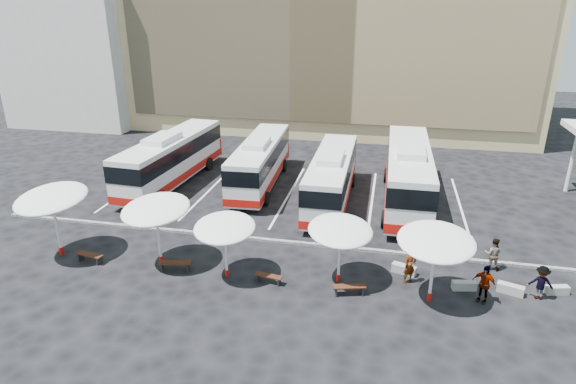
% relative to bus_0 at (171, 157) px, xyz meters
% --- Properties ---
extents(ground, '(120.00, 120.00, 0.00)m').
position_rel_bus_0_xyz_m(ground, '(9.29, -8.51, -2.06)').
color(ground, black).
rests_on(ground, ground).
extents(sandstone_building, '(42.00, 18.25, 29.60)m').
position_rel_bus_0_xyz_m(sandstone_building, '(9.29, 23.36, 10.56)').
color(sandstone_building, tan).
rests_on(sandstone_building, ground).
extents(apartment_block, '(14.00, 14.00, 18.00)m').
position_rel_bus_0_xyz_m(apartment_block, '(-18.71, 19.49, 6.94)').
color(apartment_block, silver).
rests_on(apartment_block, ground).
extents(curb_divider, '(34.00, 0.25, 0.15)m').
position_rel_bus_0_xyz_m(curb_divider, '(9.29, -8.01, -1.99)').
color(curb_divider, black).
rests_on(curb_divider, ground).
extents(bay_lines, '(24.15, 12.00, 0.01)m').
position_rel_bus_0_xyz_m(bay_lines, '(9.29, -0.51, -2.06)').
color(bay_lines, white).
rests_on(bay_lines, ground).
extents(bus_0, '(3.55, 12.87, 4.04)m').
position_rel_bus_0_xyz_m(bus_0, '(0.00, 0.00, 0.00)').
color(bus_0, silver).
rests_on(bus_0, ground).
extents(bus_1, '(3.21, 11.99, 3.77)m').
position_rel_bus_0_xyz_m(bus_1, '(6.71, 1.07, -0.14)').
color(bus_1, silver).
rests_on(bus_1, ground).
extents(bus_2, '(2.85, 11.85, 3.75)m').
position_rel_bus_0_xyz_m(bus_2, '(12.47, -1.29, -0.15)').
color(bus_2, silver).
rests_on(bus_2, ground).
extents(bus_3, '(3.23, 13.49, 4.27)m').
position_rel_bus_0_xyz_m(bus_3, '(17.58, -0.14, 0.12)').
color(bus_3, silver).
rests_on(bus_3, ground).
extents(sunshade_0, '(4.51, 4.55, 3.95)m').
position_rel_bus_0_xyz_m(sunshade_0, '(-1.20, -11.97, 1.29)').
color(sunshade_0, silver).
rests_on(sunshade_0, ground).
extents(sunshade_1, '(4.27, 4.31, 3.71)m').
position_rel_bus_0_xyz_m(sunshade_1, '(4.65, -11.69, 1.09)').
color(sunshade_1, silver).
rests_on(sunshade_1, ground).
extents(sunshade_2, '(3.31, 3.34, 3.21)m').
position_rel_bus_0_xyz_m(sunshade_2, '(8.53, -12.19, 0.66)').
color(sunshade_2, silver).
rests_on(sunshade_2, ground).
extents(sunshade_3, '(4.20, 4.22, 3.30)m').
position_rel_bus_0_xyz_m(sunshade_3, '(14.16, -11.47, 0.74)').
color(sunshade_3, silver).
rests_on(sunshade_3, ground).
extents(sunshade_4, '(3.65, 3.69, 3.63)m').
position_rel_bus_0_xyz_m(sunshade_4, '(18.53, -12.27, 1.02)').
color(sunshade_4, silver).
rests_on(sunshade_4, ground).
extents(wood_bench_0, '(1.60, 0.64, 0.48)m').
position_rel_bus_0_xyz_m(wood_bench_0, '(0.84, -12.39, -1.70)').
color(wood_bench_0, black).
rests_on(wood_bench_0, ground).
extents(wood_bench_1, '(1.72, 0.78, 0.51)m').
position_rel_bus_0_xyz_m(wood_bench_1, '(5.72, -12.28, -1.67)').
color(wood_bench_1, black).
rests_on(wood_bench_1, ground).
extents(wood_bench_2, '(1.44, 0.57, 0.43)m').
position_rel_bus_0_xyz_m(wood_bench_2, '(10.79, -12.38, -1.73)').
color(wood_bench_2, black).
rests_on(wood_bench_2, ground).
extents(wood_bench_3, '(1.63, 0.83, 0.48)m').
position_rel_bus_0_xyz_m(wood_bench_3, '(14.80, -12.59, -1.69)').
color(wood_bench_3, black).
rests_on(wood_bench_3, ground).
extents(conc_bench_0, '(1.30, 0.80, 0.46)m').
position_rel_bus_0_xyz_m(conc_bench_0, '(17.39, -10.02, -1.83)').
color(conc_bench_0, gray).
rests_on(conc_bench_0, ground).
extents(conc_bench_1, '(1.21, 0.61, 0.43)m').
position_rel_bus_0_xyz_m(conc_bench_1, '(20.24, -10.96, -1.85)').
color(conc_bench_1, gray).
rests_on(conc_bench_1, ground).
extents(conc_bench_2, '(1.28, 0.77, 0.46)m').
position_rel_bus_0_xyz_m(conc_bench_2, '(22.38, -10.83, -1.84)').
color(conc_bench_2, gray).
rests_on(conc_bench_2, ground).
extents(conc_bench_3, '(1.15, 0.62, 0.41)m').
position_rel_bus_0_xyz_m(conc_bench_3, '(24.56, -10.41, -1.86)').
color(conc_bench_3, gray).
rests_on(conc_bench_3, ground).
extents(passenger_0, '(0.82, 0.78, 1.89)m').
position_rel_bus_0_xyz_m(passenger_0, '(17.60, -10.86, -1.12)').
color(passenger_0, black).
rests_on(passenger_0, ground).
extents(passenger_1, '(0.95, 0.79, 1.77)m').
position_rel_bus_0_xyz_m(passenger_1, '(21.87, -8.62, -1.18)').
color(passenger_1, black).
rests_on(passenger_1, ground).
extents(passenger_2, '(1.19, 0.95, 1.89)m').
position_rel_bus_0_xyz_m(passenger_2, '(20.93, -11.83, -1.12)').
color(passenger_2, black).
rests_on(passenger_2, ground).
extents(passenger_3, '(1.19, 0.79, 1.71)m').
position_rel_bus_0_xyz_m(passenger_3, '(23.59, -11.01, -1.21)').
color(passenger_3, black).
rests_on(passenger_3, ground).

